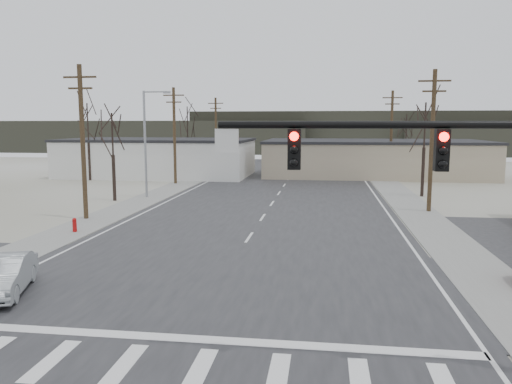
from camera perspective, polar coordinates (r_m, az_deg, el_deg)
ground at (r=19.98m, az=-4.30°, el=-10.40°), size 140.00×140.00×0.00m
main_road at (r=34.36m, az=0.96°, el=-2.65°), size 18.00×110.00×0.05m
cross_road at (r=19.97m, az=-4.30°, el=-10.34°), size 90.00×10.00×0.04m
sidewalk_left at (r=41.70m, az=-12.81°, el=-0.99°), size 3.00×90.00×0.06m
sidewalk_right at (r=39.59m, az=17.28°, el=-1.60°), size 3.00×90.00×0.06m
traffic_signal_mast at (r=13.03m, az=24.96°, el=0.24°), size 8.95×0.43×7.20m
fire_hydrant at (r=30.68m, az=-20.02°, el=-3.56°), size 0.24×0.24×0.87m
building_left_far at (r=62.02m, az=-11.05°, el=3.93°), size 22.30×12.30×4.50m
building_right_far at (r=62.97m, az=13.29°, el=3.83°), size 26.30×14.30×4.30m
upole_left_b at (r=34.30m, az=-19.20°, el=5.65°), size 2.20×0.30×10.00m
upole_left_c at (r=52.90m, az=-9.30°, el=6.56°), size 2.20×0.30×10.00m
upole_left_d at (r=72.26m, az=-4.61°, el=6.92°), size 2.20×0.30×10.00m
upole_right_a at (r=37.32m, az=19.47°, el=5.78°), size 2.20×0.30×10.00m
upole_right_b at (r=59.04m, az=15.20°, el=6.50°), size 2.20×0.30×10.00m
streetlight_main at (r=43.20m, az=-12.32°, el=6.06°), size 2.40×0.25×9.00m
tree_left_near at (r=42.17m, az=-16.09°, el=6.09°), size 3.30×3.30×7.35m
tree_right_mid at (r=45.35m, az=18.74°, el=6.97°), size 3.74×3.74×8.33m
tree_left_far at (r=67.03m, az=-7.84°, el=7.72°), size 3.96×3.96×8.82m
tree_right_far at (r=71.40m, az=16.80°, el=6.89°), size 3.52×3.52×7.84m
tree_left_mid at (r=58.66m, az=-18.67°, el=7.39°), size 3.96×3.96×8.82m
hill_left at (r=117.28m, az=-11.67°, el=6.24°), size 70.00×18.00×7.00m
hill_center at (r=115.09m, az=13.40°, el=6.67°), size 80.00×18.00×9.00m
sedan_crossing at (r=20.66m, az=-26.82°, el=-8.48°), size 2.76×4.44×1.38m
car_far_a at (r=66.80m, az=5.86°, el=2.98°), size 2.08×4.79×1.37m
car_far_b at (r=73.29m, az=2.12°, el=3.43°), size 2.86×4.31×1.36m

